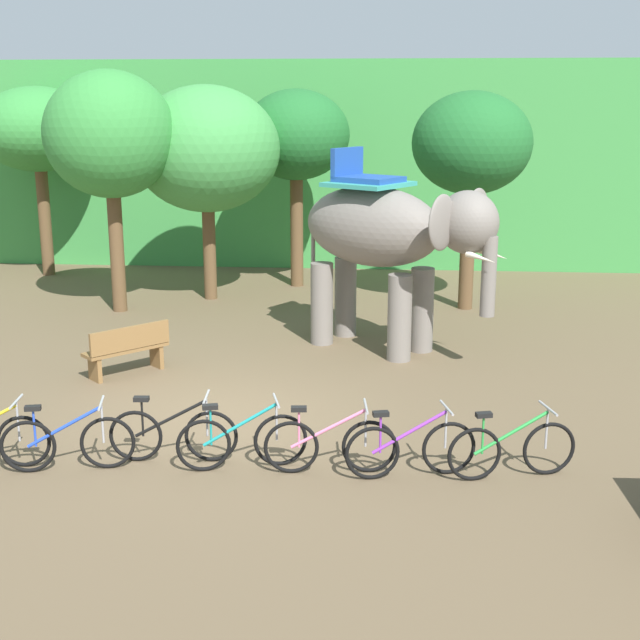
{
  "coord_description": "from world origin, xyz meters",
  "views": [
    {
      "loc": [
        2.46,
        -12.15,
        4.71
      ],
      "look_at": [
        1.39,
        1.0,
        1.3
      ],
      "focal_mm": 48.71,
      "sensor_mm": 36.0,
      "label": 1
    }
  ],
  "objects_px": {
    "tree_left": "(296,137)",
    "bike_black": "(173,434)",
    "tree_center": "(110,136)",
    "wooden_bench": "(128,348)",
    "tree_center_left": "(206,150)",
    "bike_purple": "(411,448)",
    "bike_green": "(512,449)",
    "bike_pink": "(330,445)",
    "bike_blue": "(68,442)",
    "tree_center_right": "(472,145)",
    "tree_right": "(38,130)",
    "elephant": "(387,236)",
    "bike_teal": "(242,441)"
  },
  "relations": [
    {
      "from": "tree_center_left",
      "to": "wooden_bench",
      "type": "xyz_separation_m",
      "value": [
        -0.23,
        -5.95,
        -3.04
      ]
    },
    {
      "from": "tree_left",
      "to": "bike_blue",
      "type": "height_order",
      "value": "tree_left"
    },
    {
      "from": "tree_center",
      "to": "bike_teal",
      "type": "bearing_deg",
      "value": -63.09
    },
    {
      "from": "tree_left",
      "to": "bike_blue",
      "type": "bearing_deg",
      "value": -98.55
    },
    {
      "from": "tree_right",
      "to": "tree_center_left",
      "type": "height_order",
      "value": "tree_center_left"
    },
    {
      "from": "bike_teal",
      "to": "bike_purple",
      "type": "relative_size",
      "value": 1.0
    },
    {
      "from": "tree_center_left",
      "to": "bike_teal",
      "type": "relative_size",
      "value": 2.99
    },
    {
      "from": "bike_teal",
      "to": "bike_purple",
      "type": "distance_m",
      "value": 2.18
    },
    {
      "from": "tree_right",
      "to": "bike_purple",
      "type": "distance_m",
      "value": 15.9
    },
    {
      "from": "tree_right",
      "to": "tree_left",
      "type": "height_order",
      "value": "tree_right"
    },
    {
      "from": "tree_center",
      "to": "bike_blue",
      "type": "relative_size",
      "value": 3.14
    },
    {
      "from": "tree_right",
      "to": "wooden_bench",
      "type": "height_order",
      "value": "tree_right"
    },
    {
      "from": "tree_center",
      "to": "wooden_bench",
      "type": "bearing_deg",
      "value": -70.99
    },
    {
      "from": "tree_center_left",
      "to": "wooden_bench",
      "type": "distance_m",
      "value": 6.68
    },
    {
      "from": "tree_center",
      "to": "bike_black",
      "type": "relative_size",
      "value": 3.09
    },
    {
      "from": "bike_pink",
      "to": "bike_green",
      "type": "relative_size",
      "value": 1.02
    },
    {
      "from": "bike_purple",
      "to": "bike_green",
      "type": "relative_size",
      "value": 1.0
    },
    {
      "from": "tree_left",
      "to": "bike_purple",
      "type": "bearing_deg",
      "value": -76.8
    },
    {
      "from": "tree_center_right",
      "to": "bike_black",
      "type": "xyz_separation_m",
      "value": [
        -4.55,
        -9.0,
        -3.29
      ]
    },
    {
      "from": "bike_black",
      "to": "bike_green",
      "type": "height_order",
      "value": "same"
    },
    {
      "from": "elephant",
      "to": "bike_purple",
      "type": "relative_size",
      "value": 2.39
    },
    {
      "from": "tree_right",
      "to": "bike_green",
      "type": "height_order",
      "value": "tree_right"
    },
    {
      "from": "tree_left",
      "to": "bike_purple",
      "type": "xyz_separation_m",
      "value": [
        2.67,
        -11.38,
        -3.36
      ]
    },
    {
      "from": "tree_center",
      "to": "wooden_bench",
      "type": "relative_size",
      "value": 3.88
    },
    {
      "from": "bike_teal",
      "to": "wooden_bench",
      "type": "xyz_separation_m",
      "value": [
        -2.63,
        3.72,
        0.09
      ]
    },
    {
      "from": "tree_left",
      "to": "bike_black",
      "type": "bearing_deg",
      "value": -92.31
    },
    {
      "from": "tree_center_left",
      "to": "bike_pink",
      "type": "bearing_deg",
      "value": -69.92
    },
    {
      "from": "tree_center_right",
      "to": "bike_pink",
      "type": "height_order",
      "value": "tree_center_right"
    },
    {
      "from": "tree_center",
      "to": "elephant",
      "type": "xyz_separation_m",
      "value": [
        6.01,
        -2.66,
        -1.68
      ]
    },
    {
      "from": "tree_center_right",
      "to": "bike_pink",
      "type": "distance_m",
      "value": 10.07
    },
    {
      "from": "tree_right",
      "to": "bike_pink",
      "type": "xyz_separation_m",
      "value": [
        8.53,
        -12.19,
        -3.46
      ]
    },
    {
      "from": "bike_purple",
      "to": "tree_center",
      "type": "bearing_deg",
      "value": 127.32
    },
    {
      "from": "bike_blue",
      "to": "bike_purple",
      "type": "bearing_deg",
      "value": 2.16
    },
    {
      "from": "bike_blue",
      "to": "tree_center_left",
      "type": "bearing_deg",
      "value": 91.01
    },
    {
      "from": "tree_center_left",
      "to": "bike_pink",
      "type": "height_order",
      "value": "tree_center_left"
    },
    {
      "from": "tree_center",
      "to": "tree_center_left",
      "type": "bearing_deg",
      "value": 37.58
    },
    {
      "from": "tree_right",
      "to": "tree_center_left",
      "type": "xyz_separation_m",
      "value": [
        4.98,
        -2.47,
        -0.33
      ]
    },
    {
      "from": "wooden_bench",
      "to": "tree_center_left",
      "type": "bearing_deg",
      "value": 87.81
    },
    {
      "from": "tree_center",
      "to": "elephant",
      "type": "relative_size",
      "value": 1.32
    },
    {
      "from": "tree_center_left",
      "to": "bike_black",
      "type": "xyz_separation_m",
      "value": [
        1.46,
        -9.52,
        -3.13
      ]
    },
    {
      "from": "tree_center",
      "to": "bike_green",
      "type": "xyz_separation_m",
      "value": [
        7.66,
        -8.29,
        -3.5
      ]
    },
    {
      "from": "tree_center",
      "to": "tree_center_right",
      "type": "xyz_separation_m",
      "value": [
        7.81,
        0.86,
        -0.21
      ]
    },
    {
      "from": "tree_center",
      "to": "bike_purple",
      "type": "relative_size",
      "value": 3.16
    },
    {
      "from": "tree_center_left",
      "to": "bike_green",
      "type": "height_order",
      "value": "tree_center_left"
    },
    {
      "from": "bike_blue",
      "to": "bike_pink",
      "type": "xyz_separation_m",
      "value": [
        3.38,
        0.2,
        0.0
      ]
    },
    {
      "from": "bike_blue",
      "to": "tree_center",
      "type": "bearing_deg",
      "value": 103.03
    },
    {
      "from": "elephant",
      "to": "wooden_bench",
      "type": "xyz_separation_m",
      "value": [
        -4.44,
        -1.9,
        -1.72
      ]
    },
    {
      "from": "tree_left",
      "to": "tree_center_right",
      "type": "relative_size",
      "value": 1.01
    },
    {
      "from": "tree_center_left",
      "to": "tree_center",
      "type": "bearing_deg",
      "value": -142.42
    },
    {
      "from": "tree_right",
      "to": "bike_pink",
      "type": "relative_size",
      "value": 2.92
    }
  ]
}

